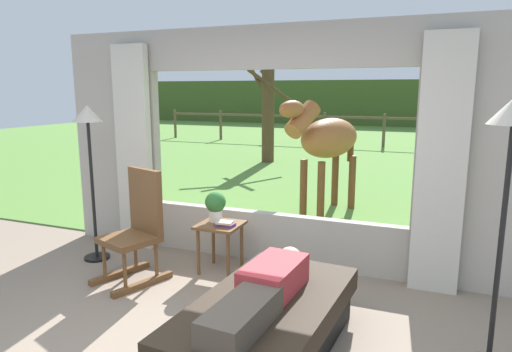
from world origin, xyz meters
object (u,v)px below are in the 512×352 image
Objects in this scene: horse at (327,139)px; recliner_sofa at (267,325)px; potted_plant at (215,205)px; reclining_person at (264,289)px; side_table at (220,232)px; floor_lamp_left at (89,136)px; pasture_tree at (268,107)px; rocking_chair at (138,227)px; floor_lamp_right at (510,153)px; book_stack at (225,224)px.

recliner_sofa is at bearing 118.99° from horse.
horse is (0.57, 2.57, 0.45)m from potted_plant.
side_table is at bearing 131.48° from reclining_person.
reclining_person is (-0.00, -0.05, 0.30)m from recliner_sofa.
potted_plant is 1.57m from floor_lamp_left.
side_table is 0.18× the size of pasture_tree.
pasture_tree reaches higher than floor_lamp_left.
reclining_person is 2.76× the size of side_table.
pasture_tree is (-2.56, 4.35, 0.30)m from horse.
reclining_person is 8.87m from pasture_tree.
potted_plant is 0.18× the size of horse.
side_table is 7.35m from pasture_tree.
floor_lamp_left reaches higher than side_table.
floor_lamp_right reaches higher than rocking_chair.
horse is (1.17, 3.11, 0.61)m from rocking_chair.
horse reaches higher than potted_plant.
recliner_sofa is 1.02× the size of floor_lamp_left.
book_stack is 2.68m from floor_lamp_right.
recliner_sofa is 2.00m from floor_lamp_right.
pasture_tree is (-3.05, 8.23, 1.23)m from recliner_sofa.
floor_lamp_left is 7.21m from pasture_tree.
side_table is at bearing 144.57° from book_stack.
floor_lamp_right reaches higher than recliner_sofa.
floor_lamp_right is (2.55, -0.90, 0.80)m from potted_plant.
horse is 5.05m from pasture_tree.
reclining_person is at bearing 118.90° from horse.
recliner_sofa is at bearing -51.64° from side_table.
horse reaches higher than reclining_person.
rocking_chair is at bearing -19.38° from floor_lamp_left.
floor_lamp_left is (-1.55, -0.14, 0.85)m from book_stack.
book_stack is 2.79m from horse.
floor_lamp_right is at bearing 12.91° from rocking_chair.
floor_lamp_left is (-1.38, -0.26, 0.69)m from potted_plant.
potted_plant reaches higher than recliner_sofa.
side_table is 1.63× the size of potted_plant.
floor_lamp_right is at bearing -59.90° from pasture_tree.
potted_plant is 0.17× the size of floor_lamp_right.
horse reaches higher than book_stack.
reclining_person reaches higher than book_stack.
recliner_sofa is 8.86m from pasture_tree.
pasture_tree is at bearing 120.01° from rocking_chair.
rocking_chair is (-1.66, 0.77, 0.33)m from recliner_sofa.
pasture_tree reaches higher than book_stack.
book_stack is at bearing -73.02° from pasture_tree.
floor_lamp_right is (1.48, 0.40, 1.28)m from recliner_sofa.
rocking_chair is at bearing -151.33° from book_stack.
floor_lamp_left reaches higher than book_stack.
potted_plant is 2.67m from horse.
book_stack is at bearing 48.16° from rocking_chair.
reclining_person is 1.63m from side_table.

